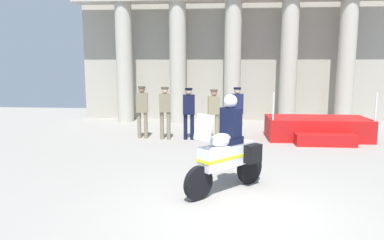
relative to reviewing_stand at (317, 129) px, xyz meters
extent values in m
plane|color=gray|center=(-2.88, -6.25, -0.35)|extent=(28.00, 28.00, 0.00)
cube|color=#A49F91|center=(-2.73, 4.20, 2.69)|extent=(13.33, 0.30, 6.07)
cylinder|color=#B2AD9E|center=(-7.33, 3.25, 2.16)|extent=(0.70, 0.70, 5.00)
cylinder|color=#B2AD9E|center=(-5.03, 3.25, 2.16)|extent=(0.70, 0.70, 5.00)
cylinder|color=#B2AD9E|center=(-2.73, 3.25, 2.16)|extent=(0.70, 0.70, 5.00)
cylinder|color=#B2AD9E|center=(-0.44, 3.25, 2.16)|extent=(0.70, 0.70, 5.00)
cylinder|color=#B2AD9E|center=(1.86, 3.25, 2.16)|extent=(0.70, 0.70, 5.00)
cube|color=#B71414|center=(0.00, 0.08, 0.01)|extent=(3.27, 1.57, 0.72)
cube|color=#B71414|center=(0.00, -0.95, -0.17)|extent=(1.80, 0.50, 0.36)
cylinder|color=silver|center=(-1.55, -0.62, 0.82)|extent=(0.05, 0.05, 0.90)
cylinder|color=silver|center=(1.55, -0.62, 0.82)|extent=(0.05, 0.05, 0.90)
cylinder|color=#7A7056|center=(-5.93, -0.27, 0.09)|extent=(0.13, 0.13, 0.88)
cylinder|color=#7A7056|center=(-5.71, -0.27, 0.09)|extent=(0.13, 0.13, 0.88)
cube|color=#7A7056|center=(-5.82, -0.27, 0.86)|extent=(0.41, 0.27, 0.66)
sphere|color=#997056|center=(-5.82, -0.27, 1.29)|extent=(0.21, 0.21, 0.21)
cylinder|color=#494334|center=(-5.82, -0.27, 1.37)|extent=(0.24, 0.24, 0.06)
cylinder|color=#7A7056|center=(-5.13, -0.41, 0.11)|extent=(0.13, 0.13, 0.92)
cylinder|color=#7A7056|center=(-4.91, -0.41, 0.11)|extent=(0.13, 0.13, 0.92)
cube|color=#7A7056|center=(-5.02, -0.41, 0.87)|extent=(0.41, 0.27, 0.60)
sphere|color=beige|center=(-5.02, -0.41, 1.28)|extent=(0.21, 0.21, 0.21)
cylinder|color=#494334|center=(-5.02, -0.41, 1.36)|extent=(0.24, 0.24, 0.06)
cylinder|color=black|center=(-4.35, -0.37, 0.07)|extent=(0.13, 0.13, 0.84)
cylinder|color=black|center=(-4.13, -0.37, 0.07)|extent=(0.13, 0.13, 0.84)
cube|color=black|center=(-4.24, -0.37, 0.82)|extent=(0.41, 0.27, 0.65)
sphere|color=beige|center=(-4.24, -0.37, 1.25)|extent=(0.21, 0.21, 0.21)
cylinder|color=black|center=(-4.24, -0.37, 1.33)|extent=(0.24, 0.24, 0.06)
cylinder|color=#847A5B|center=(-3.53, -0.43, 0.08)|extent=(0.13, 0.13, 0.86)
cylinder|color=#847A5B|center=(-3.31, -0.43, 0.08)|extent=(0.13, 0.13, 0.86)
cube|color=#847A5B|center=(-3.42, -0.43, 0.81)|extent=(0.41, 0.27, 0.59)
sphere|color=tan|center=(-3.42, -0.43, 1.21)|extent=(0.21, 0.21, 0.21)
cylinder|color=#4F4937|center=(-3.42, -0.43, 1.29)|extent=(0.24, 0.24, 0.06)
cylinder|color=#191E42|center=(-2.78, -0.30, 0.09)|extent=(0.13, 0.13, 0.87)
cylinder|color=#191E42|center=(-2.56, -0.30, 0.09)|extent=(0.13, 0.13, 0.87)
cube|color=#191E42|center=(-2.67, -0.30, 0.85)|extent=(0.41, 0.27, 0.65)
sphere|color=beige|center=(-2.67, -0.30, 1.27)|extent=(0.21, 0.21, 0.21)
cylinder|color=black|center=(-2.67, -0.30, 1.35)|extent=(0.24, 0.24, 0.06)
cylinder|color=black|center=(-3.59, -5.70, -0.03)|extent=(0.52, 0.53, 0.64)
cylinder|color=black|center=(-2.58, -4.65, -0.03)|extent=(0.54, 0.56, 0.64)
cube|color=silver|center=(-3.08, -5.18, 0.37)|extent=(1.09, 1.11, 0.44)
ellipsoid|color=silver|center=(-3.19, -5.28, 0.69)|extent=(0.59, 0.60, 0.26)
cube|color=yellow|center=(-3.08, -5.18, 0.35)|extent=(1.11, 1.14, 0.06)
cube|color=silver|center=(-3.50, -5.61, 0.99)|extent=(0.40, 0.39, 0.47)
cube|color=black|center=(-2.55, -5.00, 0.37)|extent=(0.38, 0.38, 0.36)
cube|color=black|center=(-2.92, -4.63, 0.37)|extent=(0.38, 0.38, 0.36)
cube|color=black|center=(-3.00, -5.09, 0.66)|extent=(0.52, 0.52, 0.14)
cube|color=black|center=(-3.00, -5.09, 1.01)|extent=(0.44, 0.44, 0.56)
sphere|color=silver|center=(-3.01, -5.10, 1.42)|extent=(0.26, 0.26, 0.26)
camera|label=1|loc=(-3.20, -11.99, 2.12)|focal=33.60mm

